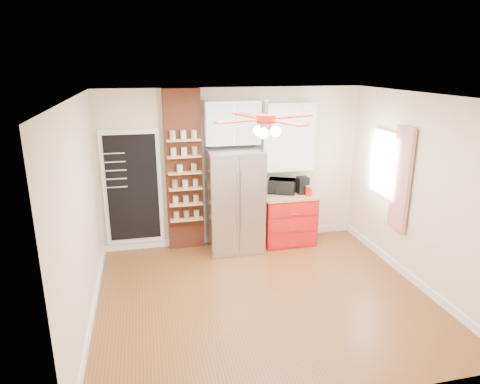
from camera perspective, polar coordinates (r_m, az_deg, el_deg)
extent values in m
plane|color=brown|center=(6.08, 3.09, -13.66)|extent=(4.50, 4.50, 0.00)
plane|color=white|center=(5.25, 3.57, 12.64)|extent=(4.50, 4.50, 0.00)
cube|color=beige|center=(7.38, -0.96, 3.29)|extent=(4.50, 0.02, 2.70)
cube|color=beige|center=(3.78, 11.81, -10.84)|extent=(4.50, 0.02, 2.70)
cube|color=beige|center=(5.37, -20.46, -3.07)|extent=(0.02, 4.00, 2.70)
cube|color=beige|center=(6.49, 22.80, 0.01)|extent=(0.02, 4.00, 2.70)
cube|color=white|center=(7.28, -14.12, 0.53)|extent=(0.95, 0.04, 1.95)
cube|color=black|center=(7.25, -14.12, 0.47)|extent=(0.82, 0.02, 1.78)
cube|color=brown|center=(7.19, -7.48, 2.77)|extent=(0.60, 0.16, 2.70)
cube|color=silver|center=(7.15, -0.72, -1.11)|extent=(0.90, 0.70, 1.75)
cube|color=white|center=(7.06, -1.10, 9.27)|extent=(0.90, 0.35, 0.70)
cube|color=red|center=(7.60, 6.40, -3.68)|extent=(0.90, 0.60, 0.86)
cube|color=tan|center=(7.45, 6.51, -0.44)|extent=(0.94, 0.64, 0.04)
cube|color=white|center=(7.38, 6.34, 7.34)|extent=(0.90, 0.30, 1.15)
cube|color=white|center=(7.15, 18.76, 3.58)|extent=(0.04, 0.75, 1.05)
cube|color=red|center=(6.70, 20.71, 1.64)|extent=(0.06, 0.40, 1.55)
cylinder|color=silver|center=(5.26, 3.54, 11.01)|extent=(0.05, 0.05, 0.20)
cylinder|color=#941B09|center=(5.27, 3.51, 9.71)|extent=(0.24, 0.24, 0.10)
sphere|color=white|center=(5.30, 3.48, 7.99)|extent=(0.13, 0.13, 0.13)
imported|color=black|center=(7.47, 5.60, 0.79)|extent=(0.54, 0.46, 0.25)
cube|color=black|center=(7.48, 8.33, 0.90)|extent=(0.18, 0.21, 0.29)
cylinder|color=red|center=(7.39, 9.11, 0.09)|extent=(0.13, 0.13, 0.16)
cylinder|color=#AE0917|center=(7.58, 9.04, 0.42)|extent=(0.14, 0.14, 0.13)
cylinder|color=beige|center=(7.01, -8.05, 3.10)|extent=(0.11, 0.11, 0.13)
cylinder|color=#99874E|center=(7.02, -6.17, 3.21)|extent=(0.10, 0.10, 0.13)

